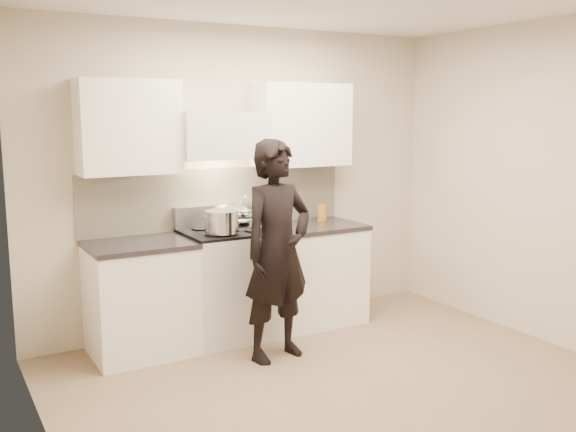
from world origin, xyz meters
The scene contains 11 objects.
ground_plane centered at (0.00, 0.00, 0.00)m, with size 4.00×4.00×0.00m, color #886F50.
room_shell centered at (-0.06, 0.37, 1.60)m, with size 4.04×3.54×2.70m.
stove centered at (-0.30, 1.42, 0.47)m, with size 0.76×0.65×0.96m.
counter_right centered at (0.53, 1.43, 0.46)m, with size 0.92×0.67×0.92m.
counter_left centered at (-1.08, 1.43, 0.46)m, with size 0.82×0.67×0.92m.
wok centered at (-0.13, 1.57, 1.06)m, with size 0.36×0.45×0.29m.
stock_pot centered at (-0.42, 1.28, 1.05)m, with size 0.37×0.36×0.18m.
utensil_crock centered at (0.18, 1.67, 1.02)m, with size 0.12×0.12×0.31m.
spice_jar centered at (0.37, 1.60, 0.97)m, with size 0.04×0.04×0.09m.
oil_glass centered at (0.74, 1.56, 1.00)m, with size 0.09×0.09×0.16m.
person centered at (-0.17, 0.79, 0.87)m, with size 0.64×0.42×1.74m, color black.
Camera 1 is at (-2.54, -3.50, 1.94)m, focal length 40.00 mm.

